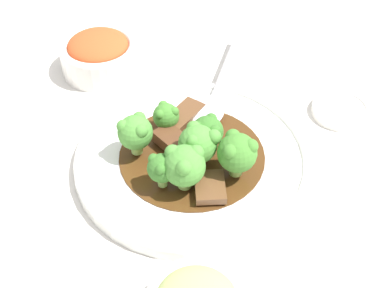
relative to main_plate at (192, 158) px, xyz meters
name	(u,v)px	position (x,y,z in m)	size (l,w,h in m)	color
ground_plane	(192,164)	(0.00, 0.00, -0.01)	(4.00, 4.00, 0.00)	silver
main_plate	(192,158)	(0.00, 0.00, 0.00)	(0.29, 0.29, 0.02)	white
beef_strip_0	(179,145)	(0.01, 0.01, 0.02)	(0.07, 0.05, 0.02)	#56331E
beef_strip_1	(184,117)	(0.06, -0.01, 0.02)	(0.06, 0.06, 0.02)	brown
beef_strip_2	(212,186)	(-0.06, 0.00, 0.01)	(0.05, 0.05, 0.01)	brown
broccoli_floret_0	(201,143)	(-0.02, 0.00, 0.04)	(0.05, 0.05, 0.06)	#8EB756
broccoli_floret_1	(162,168)	(-0.04, 0.05, 0.04)	(0.03, 0.03, 0.04)	#7FA84C
broccoli_floret_2	(135,132)	(0.02, 0.06, 0.04)	(0.04, 0.04, 0.05)	#8EB756
broccoli_floret_3	(166,116)	(0.05, 0.02, 0.03)	(0.03, 0.03, 0.04)	#7FA84C
broccoli_floret_4	(184,165)	(-0.05, 0.03, 0.04)	(0.05, 0.05, 0.06)	#7FA84C
broccoli_floret_5	(208,132)	(0.00, -0.02, 0.04)	(0.04, 0.04, 0.05)	#8EB756
broccoli_floret_6	(237,152)	(-0.05, -0.04, 0.04)	(0.05, 0.05, 0.06)	#7FA84C
serving_spoon	(210,103)	(0.07, -0.05, 0.02)	(0.21, 0.15, 0.01)	silver
side_bowl_kimchi	(99,54)	(0.23, 0.06, 0.02)	(0.11, 0.11, 0.06)	white
sauce_dish	(341,110)	(0.02, -0.22, 0.00)	(0.08, 0.08, 0.01)	white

